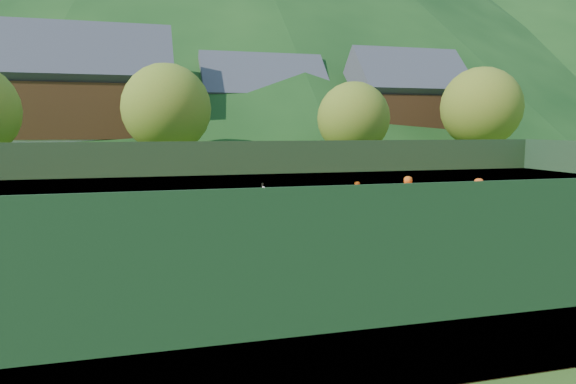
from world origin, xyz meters
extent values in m
plane|color=#2D5219|center=(0.00, 0.00, 0.00)|extent=(400.00, 400.00, 0.00)
cube|color=#C0411F|center=(0.00, 0.00, 0.01)|extent=(40.00, 24.00, 0.02)
cone|color=#133312|center=(90.00, 150.00, 47.50)|extent=(260.00, 260.00, 95.00)
imported|color=#172C9A|center=(-2.73, -3.02, 0.86)|extent=(0.65, 0.46, 1.67)
imported|color=orange|center=(3.72, 3.11, 0.70)|extent=(0.79, 0.69, 1.36)
imported|color=orange|center=(3.38, 2.22, 0.67)|extent=(0.81, 0.44, 1.30)
imported|color=#DC5D13|center=(6.34, 3.22, 0.79)|extent=(0.82, 0.60, 1.54)
imported|color=#EA5314|center=(8.88, 1.46, 0.79)|extent=(1.04, 0.67, 1.53)
sphere|color=yellow|center=(-6.63, -9.06, 0.05)|extent=(0.07, 0.07, 0.07)
sphere|color=yellow|center=(6.03, -1.79, 0.05)|extent=(0.07, 0.07, 0.07)
sphere|color=yellow|center=(5.91, -3.63, 0.05)|extent=(0.07, 0.07, 0.07)
sphere|color=yellow|center=(3.24, -6.68, 0.05)|extent=(0.07, 0.07, 0.07)
sphere|color=yellow|center=(3.76, -5.68, 0.05)|extent=(0.07, 0.07, 0.07)
sphere|color=yellow|center=(-3.08, -3.48, 0.05)|extent=(0.07, 0.07, 0.07)
sphere|color=yellow|center=(1.27, -6.90, 0.05)|extent=(0.07, 0.07, 0.07)
sphere|color=yellow|center=(1.86, -8.34, 0.05)|extent=(0.07, 0.07, 0.07)
sphere|color=yellow|center=(-8.45, -2.42, 0.05)|extent=(0.07, 0.07, 0.07)
sphere|color=yellow|center=(-2.82, -6.99, 0.05)|extent=(0.07, 0.07, 0.07)
sphere|color=yellow|center=(4.34, -1.04, 0.05)|extent=(0.07, 0.07, 0.07)
sphere|color=yellow|center=(0.60, -7.04, 0.05)|extent=(0.07, 0.07, 0.07)
sphere|color=yellow|center=(-6.06, -8.01, 0.05)|extent=(0.07, 0.07, 0.07)
sphere|color=yellow|center=(-7.13, -2.48, 0.05)|extent=(0.07, 0.07, 0.07)
sphere|color=yellow|center=(5.79, -1.61, 0.05)|extent=(0.07, 0.07, 0.07)
sphere|color=yellow|center=(2.53, -6.16, 0.05)|extent=(0.07, 0.07, 0.07)
sphere|color=yellow|center=(-1.20, -5.69, 0.05)|extent=(0.07, 0.07, 0.07)
sphere|color=yellow|center=(1.83, -3.71, 0.05)|extent=(0.07, 0.07, 0.07)
sphere|color=yellow|center=(3.74, -4.57, 0.05)|extent=(0.07, 0.07, 0.07)
sphere|color=yellow|center=(-2.23, -8.05, 0.05)|extent=(0.07, 0.07, 0.07)
sphere|color=yellow|center=(-0.93, -4.24, 0.05)|extent=(0.07, 0.07, 0.07)
sphere|color=yellow|center=(1.77, -2.08, 0.05)|extent=(0.07, 0.07, 0.07)
sphere|color=yellow|center=(5.04, -3.89, 0.05)|extent=(0.07, 0.07, 0.07)
sphere|color=yellow|center=(4.65, -5.51, 0.05)|extent=(0.07, 0.07, 0.07)
sphere|color=yellow|center=(-1.55, -2.71, 0.05)|extent=(0.07, 0.07, 0.07)
sphere|color=yellow|center=(3.41, -3.66, 0.05)|extent=(0.07, 0.07, 0.07)
sphere|color=yellow|center=(-2.22, -3.40, 0.05)|extent=(0.07, 0.07, 0.07)
sphere|color=yellow|center=(-6.51, -8.43, 0.05)|extent=(0.07, 0.07, 0.07)
sphere|color=yellow|center=(-0.61, -1.96, 0.05)|extent=(0.07, 0.07, 0.07)
cube|color=white|center=(11.88, 0.00, 0.02)|extent=(0.06, 10.97, 0.00)
cube|color=white|center=(0.00, -5.49, 0.02)|extent=(23.77, 0.06, 0.00)
cube|color=white|center=(0.00, 5.49, 0.02)|extent=(23.77, 0.06, 0.00)
cube|color=silver|center=(0.00, -4.12, 0.02)|extent=(23.77, 0.06, 0.00)
cube|color=white|center=(0.00, 4.12, 0.02)|extent=(23.77, 0.06, 0.00)
cube|color=silver|center=(-6.40, 0.00, 0.02)|extent=(0.06, 8.23, 0.00)
cube|color=white|center=(6.40, 0.00, 0.02)|extent=(0.06, 8.23, 0.00)
cube|color=white|center=(0.00, 0.00, 0.02)|extent=(12.80, 0.06, 0.00)
cube|color=silver|center=(0.00, 0.00, 0.02)|extent=(0.06, 10.97, 0.00)
cube|color=black|center=(0.00, 0.00, 0.47)|extent=(0.03, 11.97, 0.90)
cube|color=white|center=(0.00, 0.00, 0.94)|extent=(0.05, 11.97, 0.06)
cylinder|color=black|center=(0.00, -5.99, 0.57)|extent=(0.10, 0.10, 1.10)
cylinder|color=black|center=(0.00, 5.99, 0.57)|extent=(0.10, 0.10, 1.10)
cube|color=black|center=(0.00, 12.00, 1.52)|extent=(40.00, 0.05, 3.00)
cube|color=#1A5C2A|center=(0.00, 12.00, 0.52)|extent=(40.40, 0.05, 1.00)
cube|color=black|center=(0.00, -12.00, 1.52)|extent=(40.00, 0.05, 3.00)
cube|color=#1B5E2B|center=(0.00, -12.00, 0.52)|extent=(40.40, 0.05, 1.00)
cylinder|color=black|center=(-7.85, -5.16, 0.30)|extent=(0.02, 0.02, 0.55)
cylinder|color=black|center=(-7.30, -5.16, 0.30)|extent=(0.02, 0.02, 0.55)
cylinder|color=black|center=(-7.85, -4.61, 0.30)|extent=(0.02, 0.02, 0.55)
cylinder|color=black|center=(-7.30, -4.61, 0.30)|extent=(0.02, 0.02, 0.55)
cube|color=black|center=(-7.58, -4.89, 0.57)|extent=(0.55, 0.55, 0.02)
cube|color=black|center=(-7.58, -5.16, 0.80)|extent=(0.55, 0.02, 0.45)
cube|color=black|center=(-7.58, -4.61, 0.80)|extent=(0.55, 0.02, 0.45)
cube|color=black|center=(-7.85, -4.89, 0.80)|extent=(0.02, 0.55, 0.45)
cube|color=black|center=(-7.30, -4.89, 0.80)|extent=(0.02, 0.55, 0.45)
sphere|color=#CCE526|center=(-7.78, -5.09, 0.99)|extent=(0.07, 0.07, 0.07)
sphere|color=#CCE526|center=(-7.78, -4.95, 0.99)|extent=(0.07, 0.07, 0.07)
sphere|color=#CCE526|center=(-7.78, -4.82, 0.99)|extent=(0.07, 0.07, 0.07)
sphere|color=#CCE526|center=(-7.78, -4.68, 0.99)|extent=(0.07, 0.07, 0.07)
sphere|color=#CCE526|center=(-7.65, -5.09, 0.99)|extent=(0.07, 0.07, 0.07)
sphere|color=#CCE526|center=(-7.65, -4.95, 0.99)|extent=(0.07, 0.07, 0.07)
sphere|color=#CCE526|center=(-7.65, -4.82, 0.99)|extent=(0.07, 0.07, 0.07)
sphere|color=#CCE526|center=(-7.65, -4.68, 0.99)|extent=(0.07, 0.07, 0.07)
sphere|color=#CCE526|center=(-7.51, -5.09, 0.99)|extent=(0.07, 0.07, 0.07)
sphere|color=#CCE526|center=(-7.51, -4.95, 0.99)|extent=(0.07, 0.07, 0.07)
sphere|color=#CCE526|center=(-7.51, -4.82, 0.99)|extent=(0.07, 0.07, 0.07)
sphere|color=#CCE526|center=(-7.51, -4.68, 0.99)|extent=(0.07, 0.07, 0.07)
sphere|color=#CCE526|center=(-7.37, -5.09, 0.99)|extent=(0.07, 0.07, 0.07)
sphere|color=#CCE526|center=(-7.37, -4.95, 0.99)|extent=(0.07, 0.07, 0.07)
sphere|color=#CCE526|center=(-7.37, -4.82, 0.99)|extent=(0.07, 0.07, 0.07)
sphere|color=#CCE526|center=(-7.37, -4.68, 0.99)|extent=(0.07, 0.07, 0.07)
cube|color=beige|center=(-10.00, 30.00, 1.44)|extent=(12.00, 9.00, 2.88)
cube|color=#37200F|center=(-10.00, 30.00, 5.12)|extent=(12.24, 9.18, 4.48)
cube|color=#3D3D44|center=(-10.00, 30.00, 7.96)|extent=(13.80, 9.93, 9.93)
cube|color=beige|center=(6.00, 34.00, 1.26)|extent=(11.00, 8.00, 2.52)
cube|color=#381E0F|center=(6.00, 34.00, 4.48)|extent=(11.22, 8.16, 3.92)
cube|color=#404148|center=(6.00, 34.00, 7.04)|extent=(12.65, 8.82, 8.82)
cube|color=beige|center=(20.00, 30.00, 1.35)|extent=(10.00, 8.00, 2.70)
cube|color=#381E0F|center=(20.00, 30.00, 4.80)|extent=(10.20, 8.16, 4.20)
cube|color=#404048|center=(20.00, 30.00, 7.50)|extent=(11.50, 8.82, 8.82)
cylinder|color=#402A19|center=(-4.00, 20.00, 1.44)|extent=(0.36, 0.36, 2.88)
sphere|color=#4D721E|center=(-4.00, 20.00, 5.20)|extent=(6.40, 6.40, 6.40)
cylinder|color=#3C2618|center=(10.00, 19.00, 1.26)|extent=(0.36, 0.36, 2.52)
sphere|color=#4D6E1D|center=(10.00, 19.00, 4.55)|extent=(5.60, 5.60, 5.60)
cylinder|color=#3F2A19|center=(22.00, 20.00, 1.53)|extent=(0.36, 0.36, 3.06)
sphere|color=#516F1D|center=(22.00, 20.00, 5.53)|extent=(6.80, 6.80, 6.80)
camera|label=1|loc=(-5.22, -18.27, 3.76)|focal=32.00mm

